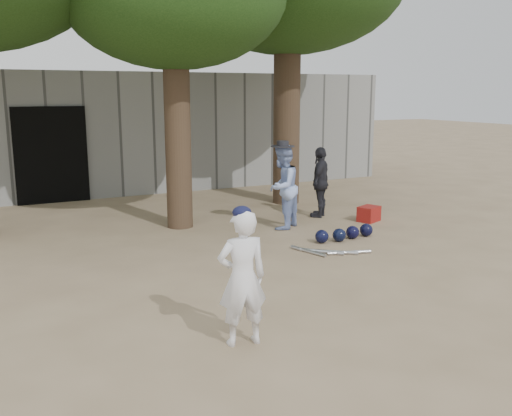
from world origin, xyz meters
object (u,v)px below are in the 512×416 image
boy_player (242,278)px  red_bag (369,214)px  spectator_dark (320,182)px  spectator_blue (282,187)px

boy_player → red_bag: bearing=-132.6°
boy_player → red_bag: (4.64, 3.92, -0.55)m
boy_player → spectator_dark: bearing=-123.0°
spectator_blue → red_bag: 1.95m
spectator_blue → red_bag: spectator_blue is taller
spectator_blue → spectator_dark: spectator_blue is taller
boy_player → spectator_dark: (4.02, 4.73, 0.02)m
spectator_dark → red_bag: size_ratio=3.41×
boy_player → spectator_blue: 5.05m
red_bag → boy_player: bearing=-139.9°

